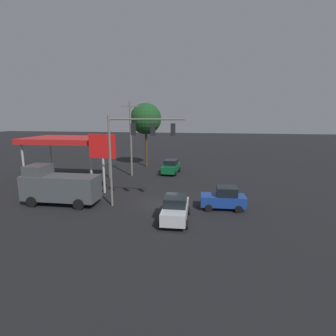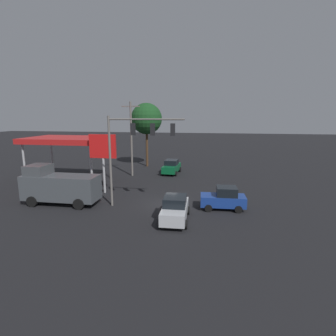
# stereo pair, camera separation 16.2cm
# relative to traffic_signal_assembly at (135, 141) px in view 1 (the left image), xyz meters

# --- Properties ---
(ground_plane) EXTENTS (200.00, 200.00, 0.00)m
(ground_plane) POSITION_rel_traffic_signal_assembly_xyz_m (-2.28, -1.09, -5.87)
(ground_plane) COLOR black
(traffic_signal_assembly) EXTENTS (6.57, 0.43, 7.94)m
(traffic_signal_assembly) POSITION_rel_traffic_signal_assembly_xyz_m (0.00, 0.00, 0.00)
(traffic_signal_assembly) COLOR slate
(traffic_signal_assembly) RESTS_ON ground
(utility_pole) EXTENTS (2.40, 0.26, 9.69)m
(utility_pole) POSITION_rel_traffic_signal_assembly_xyz_m (4.07, -11.69, -0.74)
(utility_pole) COLOR slate
(utility_pole) RESTS_ON ground
(gas_station_canopy) EXTENTS (9.35, 6.52, 5.42)m
(gas_station_canopy) POSITION_rel_traffic_signal_assembly_xyz_m (10.55, -7.44, -0.83)
(gas_station_canopy) COLOR red
(gas_station_canopy) RESTS_ON ground
(price_sign) EXTENTS (2.80, 0.27, 6.09)m
(price_sign) POSITION_rel_traffic_signal_assembly_xyz_m (4.55, -3.66, -1.30)
(price_sign) COLOR #B7B7BC
(price_sign) RESTS_ON ground
(sedan_far) EXTENTS (2.30, 4.51, 1.93)m
(sedan_far) POSITION_rel_traffic_signal_assembly_xyz_m (-0.90, -14.01, -4.92)
(sedan_far) COLOR #0C592D
(sedan_far) RESTS_ON ground
(sedan_waiting) EXTENTS (2.18, 4.46, 1.93)m
(sedan_waiting) POSITION_rel_traffic_signal_assembly_xyz_m (-3.78, 2.45, -4.92)
(sedan_waiting) COLOR silver
(sedan_waiting) RESTS_ON ground
(delivery_truck) EXTENTS (6.83, 2.62, 3.58)m
(delivery_truck) POSITION_rel_traffic_signal_assembly_xyz_m (7.13, 0.38, -4.18)
(delivery_truck) COLOR #474C51
(delivery_truck) RESTS_ON ground
(hatchback_crossing) EXTENTS (3.88, 2.11, 1.97)m
(hatchback_crossing) POSITION_rel_traffic_signal_assembly_xyz_m (-7.55, -0.78, -4.92)
(hatchback_crossing) COLOR navy
(hatchback_crossing) RESTS_ON ground
(street_tree) EXTENTS (4.78, 4.78, 9.85)m
(street_tree) POSITION_rel_traffic_signal_assembly_xyz_m (3.76, -18.61, 1.56)
(street_tree) COLOR #4C331E
(street_tree) RESTS_ON ground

